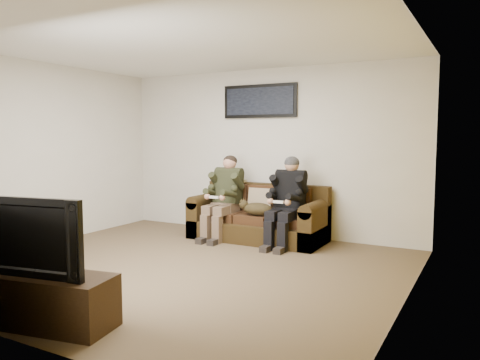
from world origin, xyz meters
The scene contains 16 objects.
floor centered at (0.00, 0.00, 0.00)m, with size 5.00×5.00×0.00m, color brown.
ceiling centered at (0.00, 0.00, 2.60)m, with size 5.00×5.00×0.00m, color silver.
wall_back centered at (0.00, 2.25, 1.30)m, with size 5.00×5.00×0.00m, color beige.
wall_front centered at (0.00, -2.25, 1.30)m, with size 5.00×5.00×0.00m, color beige.
wall_left centered at (-2.50, 0.00, 1.30)m, with size 4.50×4.50×0.00m, color beige.
wall_right centered at (2.50, 0.00, 1.30)m, with size 4.50×4.50×0.00m, color beige.
accent_wall_right centered at (2.49, 0.00, 1.30)m, with size 4.50×4.50×0.00m, color #AF8911.
sofa centered at (0.11, 1.82, 0.31)m, with size 2.01×0.87×0.82m.
throw_pillow centered at (0.11, 1.86, 0.58)m, with size 0.38×0.11×0.37m, color #998164.
throw_blanket centered at (-0.50, 2.07, 0.82)m, with size 0.41×0.20×0.07m, color #B5AF85.
person_left centered at (-0.41, 1.65, 0.70)m, with size 0.51×0.87×1.26m.
person_right centered at (0.62, 1.66, 0.70)m, with size 0.51×0.86×1.27m.
cat centered at (0.18, 1.58, 0.50)m, with size 0.66×0.26×0.24m.
framed_poster centered at (-0.09, 2.22, 2.10)m, with size 1.25×0.05×0.52m.
tv_stand centered at (-0.11, -1.95, 0.22)m, with size 1.37×0.44×0.43m, color black.
television centered at (-0.11, -1.95, 0.75)m, with size 1.12×0.15×0.64m, color black.
Camera 1 is at (3.17, -4.44, 1.56)m, focal length 35.00 mm.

